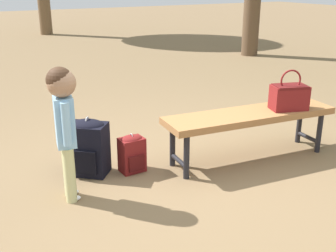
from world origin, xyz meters
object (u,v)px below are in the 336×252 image
Objects in this scene: child_standing at (64,113)px; backpack_small at (132,153)px; backpack_large at (89,146)px; park_bench at (250,118)px; handbag at (289,96)px.

backpack_small is (-0.61, -0.20, -0.50)m from child_standing.
backpack_large is (-0.28, -0.34, -0.42)m from child_standing.
backpack_large is 0.37m from backpack_small.
backpack_small is (-0.33, 0.14, -0.08)m from backpack_large.
park_bench is 1.44m from backpack_large.
park_bench is 0.41m from handbag.
backpack_small is at bearing -161.75° from child_standing.
park_bench is 4.44× the size of handbag.
child_standing is 0.61m from backpack_large.
handbag is at bearing 174.77° from child_standing.
handbag is at bearing 163.77° from park_bench.
park_bench is at bearing -16.23° from handbag.
child_standing reaches higher than backpack_small.
child_standing is at bearing -2.80° from park_bench.
park_bench is at bearing 163.08° from backpack_large.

